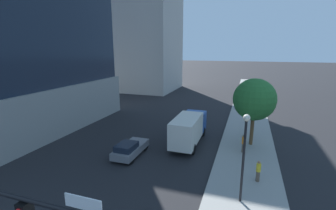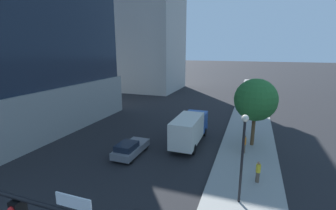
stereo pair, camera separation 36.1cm
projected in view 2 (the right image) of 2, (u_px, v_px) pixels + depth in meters
name	position (u px, v px, depth m)	size (l,w,h in m)	color
sidewalk	(247.00, 161.00, 21.33)	(5.36, 120.00, 0.15)	gray
construction_building	(148.00, 10.00, 55.22)	(16.66, 15.78, 41.65)	#B2AFA8
street_lamp	(243.00, 147.00, 14.63)	(0.44, 0.44, 5.89)	black
street_tree	(256.00, 100.00, 23.58)	(4.22, 4.22, 6.89)	brown
car_gray	(130.00, 148.00, 22.35)	(1.86, 4.47, 1.47)	slate
box_truck	(190.00, 128.00, 24.84)	(2.34, 7.65, 3.16)	#1E4799
pedestrian_orange_shirt	(244.00, 144.00, 22.57)	(0.34, 0.34, 1.79)	brown
pedestrian_yellow_shirt	(258.00, 172.00, 17.60)	(0.34, 0.34, 1.66)	brown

